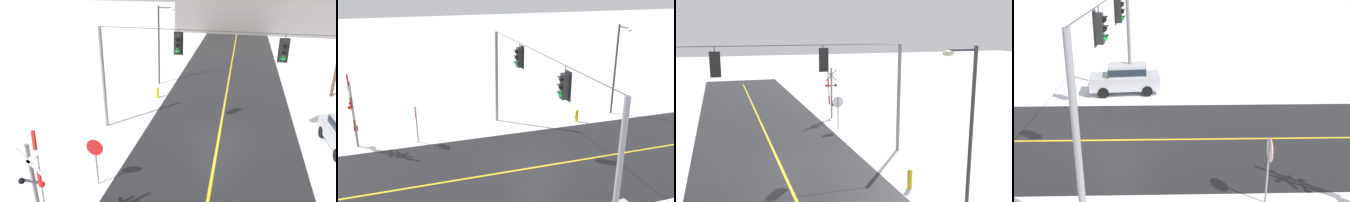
% 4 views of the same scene
% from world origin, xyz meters
% --- Properties ---
extents(ground_plane, '(160.00, 160.00, 0.00)m').
position_xyz_m(ground_plane, '(0.00, 0.00, 0.00)').
color(ground_plane, white).
extents(road_asphalt, '(9.00, 80.00, 0.01)m').
position_xyz_m(road_asphalt, '(0.00, 6.00, 0.00)').
color(road_asphalt, black).
rests_on(road_asphalt, ground).
extents(lane_centre_line, '(0.14, 72.00, 0.01)m').
position_xyz_m(lane_centre_line, '(0.00, 6.00, 0.01)').
color(lane_centre_line, gold).
rests_on(lane_centre_line, ground).
extents(signal_span, '(14.20, 0.47, 6.22)m').
position_xyz_m(signal_span, '(0.08, -0.01, 4.07)').
color(signal_span, gray).
rests_on(signal_span, ground).
extents(stop_sign, '(0.80, 0.09, 2.35)m').
position_xyz_m(stop_sign, '(-5.04, -5.61, 1.71)').
color(stop_sign, gray).
rests_on(stop_sign, ground).
extents(railroad_crossing, '(0.98, 0.31, 4.53)m').
position_xyz_m(railroad_crossing, '(-5.55, -9.08, 2.27)').
color(railroad_crossing, gray).
rests_on(railroad_crossing, ground).
extents(streetlamp_near, '(1.39, 0.28, 6.50)m').
position_xyz_m(streetlamp_near, '(-5.59, 8.44, 3.92)').
color(streetlamp_near, '#38383D').
rests_on(streetlamp_near, ground).
extents(fire_hydrant, '(0.24, 0.31, 0.88)m').
position_xyz_m(fire_hydrant, '(-5.11, 5.21, 0.47)').
color(fire_hydrant, gold).
rests_on(fire_hydrant, ground).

